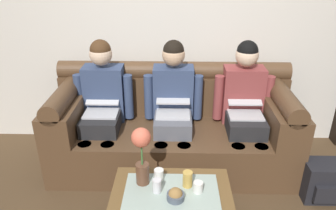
% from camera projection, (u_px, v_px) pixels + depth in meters
% --- Properties ---
extents(back_wall_patterned, '(6.00, 0.12, 2.90)m').
position_uv_depth(back_wall_patterned, '(174.00, 6.00, 3.21)').
color(back_wall_patterned, silver).
rests_on(back_wall_patterned, ground_plane).
extents(couch, '(2.27, 0.88, 0.96)m').
position_uv_depth(couch, '(173.00, 128.00, 3.19)').
color(couch, '#513823').
rests_on(couch, ground_plane).
extents(person_left, '(0.56, 0.67, 1.22)m').
position_uv_depth(person_left, '(103.00, 101.00, 3.08)').
color(person_left, '#232326').
rests_on(person_left, ground_plane).
extents(person_middle, '(0.56, 0.67, 1.22)m').
position_uv_depth(person_middle, '(173.00, 102.00, 3.06)').
color(person_middle, '#595B66').
rests_on(person_middle, ground_plane).
extents(person_right, '(0.56, 0.67, 1.22)m').
position_uv_depth(person_right, '(244.00, 102.00, 3.05)').
color(person_right, '#232326').
rests_on(person_right, ground_plane).
extents(coffee_table, '(0.86, 0.60, 0.39)m').
position_uv_depth(coffee_table, '(171.00, 198.00, 2.33)').
color(coffee_table, brown).
rests_on(coffee_table, ground_plane).
extents(flower_vase, '(0.14, 0.14, 0.45)m').
position_uv_depth(flower_vase, '(142.00, 151.00, 2.29)').
color(flower_vase, brown).
rests_on(flower_vase, coffee_table).
extents(snack_bowl, '(0.12, 0.12, 0.10)m').
position_uv_depth(snack_bowl, '(175.00, 195.00, 2.23)').
color(snack_bowl, '#4C5666').
rests_on(snack_bowl, coffee_table).
extents(cup_near_left, '(0.07, 0.07, 0.08)m').
position_uv_depth(cup_near_left, '(198.00, 187.00, 2.30)').
color(cup_near_left, white).
rests_on(cup_near_left, coffee_table).
extents(cup_near_right, '(0.07, 0.07, 0.12)m').
position_uv_depth(cup_near_right, '(188.00, 179.00, 2.34)').
color(cup_near_right, gold).
rests_on(cup_near_right, coffee_table).
extents(cup_far_center, '(0.07, 0.07, 0.09)m').
position_uv_depth(cup_far_center, '(159.00, 175.00, 2.42)').
color(cup_far_center, white).
rests_on(cup_far_center, coffee_table).
extents(cup_far_left, '(0.06, 0.06, 0.10)m').
position_uv_depth(cup_far_left, '(157.00, 186.00, 2.29)').
color(cup_far_left, silver).
rests_on(cup_far_left, coffee_table).
extents(backpack_right, '(0.35, 0.28, 0.35)m').
position_uv_depth(backpack_right, '(324.00, 181.00, 2.76)').
color(backpack_right, black).
rests_on(backpack_right, ground_plane).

